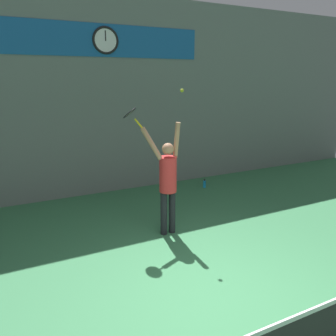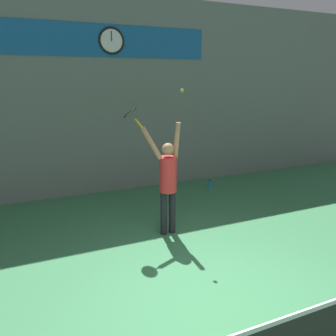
{
  "view_description": "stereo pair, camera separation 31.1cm",
  "coord_description": "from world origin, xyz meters",
  "px_view_note": "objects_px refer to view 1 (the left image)",
  "views": [
    {
      "loc": [
        -2.34,
        -3.14,
        2.98
      ],
      "look_at": [
        0.28,
        2.24,
        1.35
      ],
      "focal_mm": 35.0,
      "sensor_mm": 36.0,
      "label": 1
    },
    {
      "loc": [
        -2.06,
        -3.27,
        2.98
      ],
      "look_at": [
        0.28,
        2.24,
        1.35
      ],
      "focal_mm": 35.0,
      "sensor_mm": 36.0,
      "label": 2
    }
  ],
  "objects_px": {
    "scoreboard_clock": "(106,40)",
    "tennis_player": "(168,179)",
    "water_bottle": "(204,184)",
    "tennis_racket": "(130,114)",
    "tennis_ball": "(182,90)"
  },
  "relations": [
    {
      "from": "scoreboard_clock",
      "to": "tennis_racket",
      "type": "xyz_separation_m",
      "value": [
        -0.33,
        -2.59,
        -1.52
      ]
    },
    {
      "from": "tennis_player",
      "to": "water_bottle",
      "type": "xyz_separation_m",
      "value": [
        2.18,
        2.1,
        -1.03
      ]
    },
    {
      "from": "scoreboard_clock",
      "to": "tennis_racket",
      "type": "bearing_deg",
      "value": -97.33
    },
    {
      "from": "water_bottle",
      "to": "tennis_player",
      "type": "bearing_deg",
      "value": -136.09
    },
    {
      "from": "scoreboard_clock",
      "to": "water_bottle",
      "type": "distance_m",
      "value": 4.57
    },
    {
      "from": "scoreboard_clock",
      "to": "tennis_player",
      "type": "relative_size",
      "value": 0.3
    },
    {
      "from": "tennis_racket",
      "to": "tennis_ball",
      "type": "xyz_separation_m",
      "value": [
        0.85,
        -0.4,
        0.41
      ]
    },
    {
      "from": "tennis_racket",
      "to": "water_bottle",
      "type": "relative_size",
      "value": 1.62
    },
    {
      "from": "tennis_racket",
      "to": "tennis_ball",
      "type": "bearing_deg",
      "value": -25.08
    },
    {
      "from": "tennis_ball",
      "to": "water_bottle",
      "type": "height_order",
      "value": "tennis_ball"
    },
    {
      "from": "water_bottle",
      "to": "tennis_racket",
      "type": "bearing_deg",
      "value": -147.48
    },
    {
      "from": "scoreboard_clock",
      "to": "tennis_player",
      "type": "xyz_separation_m",
      "value": [
        0.26,
        -2.92,
        -2.75
      ]
    },
    {
      "from": "tennis_racket",
      "to": "tennis_ball",
      "type": "height_order",
      "value": "tennis_ball"
    },
    {
      "from": "tennis_racket",
      "to": "water_bottle",
      "type": "bearing_deg",
      "value": 32.52
    },
    {
      "from": "tennis_player",
      "to": "tennis_racket",
      "type": "bearing_deg",
      "value": 151.18
    }
  ]
}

